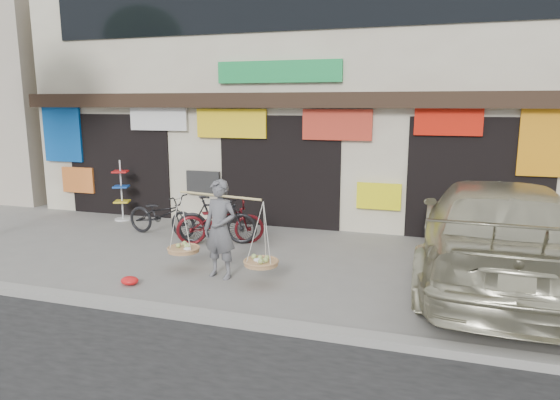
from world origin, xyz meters
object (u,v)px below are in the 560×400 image
(suv, at_px, (497,232))
(bike_0, at_px, (162,215))
(street_vendor, at_px, (220,233))
(bike_1, at_px, (217,220))
(bike_2, at_px, (220,222))
(display_rack, at_px, (122,196))

(suv, bearing_deg, bike_0, -6.70)
(street_vendor, distance_m, bike_1, 2.18)
(bike_2, bearing_deg, street_vendor, -179.47)
(bike_1, bearing_deg, street_vendor, -167.20)
(bike_2, xyz_separation_m, display_rack, (-3.35, 1.31, 0.14))
(bike_1, xyz_separation_m, display_rack, (-3.27, 1.30, 0.11))
(street_vendor, bearing_deg, suv, 25.34)
(bike_0, height_order, bike_1, bike_1)
(bike_2, bearing_deg, bike_0, 56.99)
(bike_0, bearing_deg, display_rack, 67.30)
(bike_1, bearing_deg, bike_0, 67.09)
(bike_0, height_order, suv, suv)
(street_vendor, relative_size, bike_0, 1.18)
(street_vendor, distance_m, suv, 4.65)
(street_vendor, xyz_separation_m, bike_1, (-0.95, 1.94, -0.27))
(bike_2, distance_m, suv, 5.44)
(bike_0, bearing_deg, street_vendor, -123.90)
(suv, height_order, display_rack, suv)
(bike_0, xyz_separation_m, bike_2, (1.57, -0.26, 0.01))
(bike_2, bearing_deg, suv, -121.84)
(street_vendor, relative_size, display_rack, 1.38)
(street_vendor, xyz_separation_m, suv, (4.50, 1.17, 0.07))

